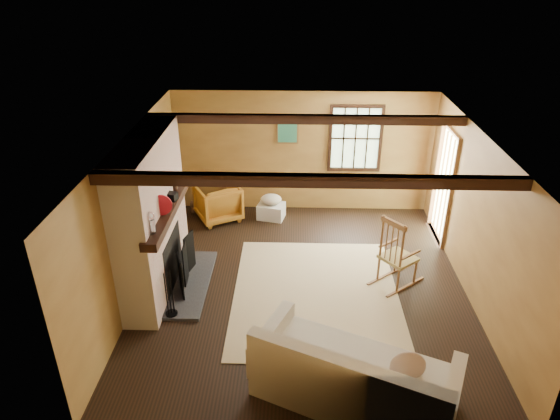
{
  "coord_description": "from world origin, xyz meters",
  "views": [
    {
      "loc": [
        -0.15,
        -6.42,
        4.61
      ],
      "look_at": [
        -0.37,
        0.4,
        1.13
      ],
      "focal_mm": 32.0,
      "sensor_mm": 36.0,
      "label": 1
    }
  ],
  "objects_px": {
    "laundry_basket": "(271,211)",
    "sofa": "(353,380)",
    "fireplace": "(154,222)",
    "armchair": "(218,202)",
    "rocking_chair": "(397,256)"
  },
  "relations": [
    {
      "from": "sofa",
      "to": "armchair",
      "type": "height_order",
      "value": "sofa"
    },
    {
      "from": "rocking_chair",
      "to": "armchair",
      "type": "xyz_separation_m",
      "value": [
        -3.07,
        2.08,
        -0.13
      ]
    },
    {
      "from": "rocking_chair",
      "to": "laundry_basket",
      "type": "height_order",
      "value": "rocking_chair"
    },
    {
      "from": "laundry_basket",
      "to": "fireplace",
      "type": "bearing_deg",
      "value": -125.47
    },
    {
      "from": "laundry_basket",
      "to": "armchair",
      "type": "relative_size",
      "value": 0.63
    },
    {
      "from": "rocking_chair",
      "to": "sofa",
      "type": "distance_m",
      "value": 2.54
    },
    {
      "from": "fireplace",
      "to": "laundry_basket",
      "type": "height_order",
      "value": "fireplace"
    },
    {
      "from": "fireplace",
      "to": "sofa",
      "type": "height_order",
      "value": "fireplace"
    },
    {
      "from": "fireplace",
      "to": "rocking_chair",
      "type": "height_order",
      "value": "fireplace"
    },
    {
      "from": "fireplace",
      "to": "sofa",
      "type": "relative_size",
      "value": 0.97
    },
    {
      "from": "fireplace",
      "to": "laundry_basket",
      "type": "distance_m",
      "value": 2.96
    },
    {
      "from": "fireplace",
      "to": "sofa",
      "type": "bearing_deg",
      "value": -38.9
    },
    {
      "from": "laundry_basket",
      "to": "rocking_chair",
      "type": "bearing_deg",
      "value": -46.46
    },
    {
      "from": "laundry_basket",
      "to": "sofa",
      "type": "bearing_deg",
      "value": -75.76
    },
    {
      "from": "sofa",
      "to": "armchair",
      "type": "distance_m",
      "value": 4.96
    }
  ]
}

